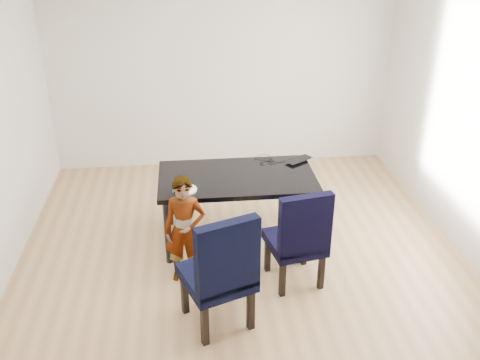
{
  "coord_description": "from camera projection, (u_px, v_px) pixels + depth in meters",
  "views": [
    {
      "loc": [
        -0.49,
        -4.39,
        3.15
      ],
      "look_at": [
        0.0,
        0.2,
        0.85
      ],
      "focal_mm": 40.0,
      "sensor_mm": 36.0,
      "label": 1
    }
  ],
  "objects": [
    {
      "name": "floor",
      "position": [
        242.0,
        265.0,
        5.36
      ],
      "size": [
        4.5,
        5.0,
        0.01
      ],
      "primitive_type": "cube",
      "color": "tan",
      "rests_on": "ground"
    },
    {
      "name": "wall_back",
      "position": [
        221.0,
        68.0,
        6.98
      ],
      "size": [
        4.5,
        0.01,
        2.7
      ],
      "primitive_type": "cube",
      "color": "silver",
      "rests_on": "ground"
    },
    {
      "name": "wall_front",
      "position": [
        301.0,
        339.0,
        2.52
      ],
      "size": [
        4.5,
        0.01,
        2.7
      ],
      "primitive_type": "cube",
      "color": "silver",
      "rests_on": "ground"
    },
    {
      "name": "dining_table",
      "position": [
        237.0,
        208.0,
        5.63
      ],
      "size": [
        1.6,
        0.9,
        0.75
      ],
      "primitive_type": "cube",
      "color": "black",
      "rests_on": "floor"
    },
    {
      "name": "chair_left",
      "position": [
        216.0,
        267.0,
        4.39
      ],
      "size": [
        0.69,
        0.7,
        1.1
      ],
      "primitive_type": "cube",
      "rotation": [
        0.0,
        0.0,
        0.36
      ],
      "color": "black",
      "rests_on": "floor"
    },
    {
      "name": "chair_right",
      "position": [
        295.0,
        234.0,
        4.92
      ],
      "size": [
        0.57,
        0.59,
        1.01
      ],
      "primitive_type": "cube",
      "rotation": [
        0.0,
        0.0,
        0.19
      ],
      "color": "black",
      "rests_on": "floor"
    },
    {
      "name": "child",
      "position": [
        185.0,
        230.0,
        4.93
      ],
      "size": [
        0.42,
        0.3,
        1.07
      ],
      "primitive_type": "imported",
      "rotation": [
        0.0,
        0.0,
        -0.11
      ],
      "color": "orange",
      "rests_on": "floor"
    },
    {
      "name": "plate",
      "position": [
        185.0,
        190.0,
        5.17
      ],
      "size": [
        0.3,
        0.3,
        0.01
      ],
      "primitive_type": "cylinder",
      "rotation": [
        0.0,
        0.0,
        0.3
      ],
      "color": "white",
      "rests_on": "dining_table"
    },
    {
      "name": "sandwich",
      "position": [
        184.0,
        186.0,
        5.16
      ],
      "size": [
        0.16,
        0.12,
        0.06
      ],
      "primitive_type": "ellipsoid",
      "rotation": [
        0.0,
        0.0,
        0.41
      ],
      "color": "#A37E3A",
      "rests_on": "plate"
    },
    {
      "name": "laptop",
      "position": [
        296.0,
        159.0,
        5.81
      ],
      "size": [
        0.37,
        0.34,
        0.02
      ],
      "primitive_type": "imported",
      "rotation": [
        0.0,
        0.0,
        3.71
      ],
      "color": "black",
      "rests_on": "dining_table"
    },
    {
      "name": "cable_tangle",
      "position": [
        268.0,
        163.0,
        5.74
      ],
      "size": [
        0.21,
        0.21,
        0.01
      ],
      "primitive_type": "torus",
      "rotation": [
        0.0,
        0.0,
        -0.32
      ],
      "color": "black",
      "rests_on": "dining_table"
    }
  ]
}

